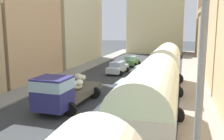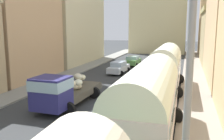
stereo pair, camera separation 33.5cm
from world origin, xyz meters
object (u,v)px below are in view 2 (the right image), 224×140
(parked_bus_1, at_px, (148,100))
(car_3, at_px, (143,72))
(car_0, at_px, (119,67))
(car_1, at_px, (133,61))
(parked_bus_2, at_px, (166,66))
(car_2, at_px, (127,90))
(cargo_truck_0, at_px, (63,91))
(streetlamp_near, at_px, (177,109))

(parked_bus_1, height_order, car_3, parked_bus_1)
(car_0, relative_size, car_1, 1.20)
(car_0, bearing_deg, car_1, 87.00)
(parked_bus_2, xyz_separation_m, car_2, (-2.62, -4.10, -1.49))
(parked_bus_1, relative_size, car_2, 2.25)
(car_3, bearing_deg, cargo_truck_0, -107.44)
(parked_bus_1, xyz_separation_m, parked_bus_2, (-0.12, 11.11, 0.03))
(car_0, relative_size, streetlamp_near, 0.67)
(car_0, distance_m, streetlamp_near, 25.54)
(cargo_truck_0, xyz_separation_m, car_3, (3.68, 11.71, -0.57))
(parked_bus_1, relative_size, streetlamp_near, 1.38)
(car_2, bearing_deg, car_3, 90.92)
(parked_bus_2, height_order, cargo_truck_0, parked_bus_2)
(parked_bus_1, bearing_deg, car_1, 103.98)
(car_0, bearing_deg, streetlamp_near, -71.82)
(cargo_truck_0, distance_m, streetlamp_near, 13.12)
(streetlamp_near, bearing_deg, cargo_truck_0, 129.14)
(parked_bus_2, relative_size, car_0, 1.97)
(car_1, distance_m, car_3, 9.46)
(parked_bus_1, relative_size, parked_bus_2, 1.05)
(car_0, height_order, streetlamp_near, streetlamp_near)
(car_1, xyz_separation_m, car_2, (3.27, -17.13, 0.02))
(cargo_truck_0, xyz_separation_m, car_1, (0.54, 20.64, -0.58))
(parked_bus_1, distance_m, car_0, 18.77)
(parked_bus_1, xyz_separation_m, car_3, (-2.87, 15.21, -1.48))
(parked_bus_2, distance_m, streetlamp_near, 17.73)
(cargo_truck_0, bearing_deg, streetlamp_near, -50.86)
(parked_bus_1, bearing_deg, parked_bus_2, 90.63)
(parked_bus_2, height_order, streetlamp_near, streetlamp_near)
(car_2, bearing_deg, car_0, 108.80)
(parked_bus_1, distance_m, car_1, 24.92)
(parked_bus_1, xyz_separation_m, streetlamp_near, (1.55, -6.46, 1.78))
(parked_bus_1, bearing_deg, streetlamp_near, -76.49)
(streetlamp_near, bearing_deg, car_1, 103.88)
(streetlamp_near, bearing_deg, car_0, 108.18)
(car_2, relative_size, car_3, 1.08)
(car_3, relative_size, streetlamp_near, 0.57)
(parked_bus_2, relative_size, car_3, 2.31)
(cargo_truck_0, height_order, car_1, cargo_truck_0)
(parked_bus_2, xyz_separation_m, car_3, (-2.75, 4.10, -1.50))
(car_0, height_order, car_1, car_0)
(car_3, xyz_separation_m, streetlamp_near, (4.43, -21.67, 3.25))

